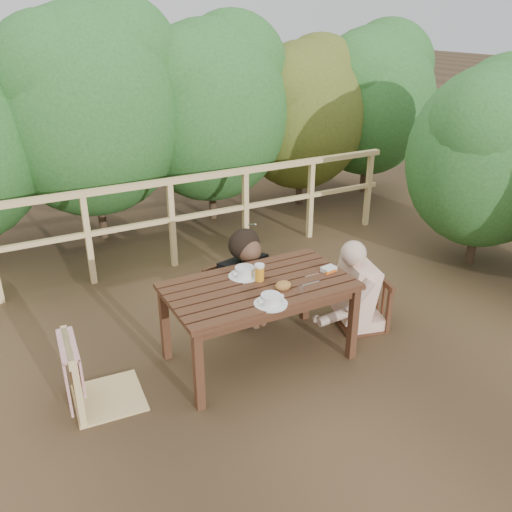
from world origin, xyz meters
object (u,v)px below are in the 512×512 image
soup_near (271,300)px  butter_tub (329,270)px  chair_right (364,283)px  bread_roll (283,286)px  soup_far (245,272)px  woman (232,247)px  table (259,322)px  chair_far (233,272)px  chair_left (101,340)px  diner_right (369,256)px  tumbler (301,291)px  beer_glass (259,273)px

soup_near → butter_tub: size_ratio=2.07×
chair_right → bread_roll: chair_right is taller
chair_right → soup_far: (-1.10, 0.16, 0.29)m
chair_right → woman: bearing=-115.0°
table → butter_tub: 0.71m
chair_far → bread_roll: bearing=-105.2°
chair_right → woman: 1.22m
table → woman: size_ratio=1.07×
chair_right → woman: (-0.93, 0.75, 0.25)m
chair_left → woman: woman is taller
soup_near → diner_right: bearing=15.6°
butter_tub → chair_left: bearing=166.2°
table → butter_tub: size_ratio=12.14×
woman → bread_roll: size_ratio=10.35×
chair_far → chair_right: size_ratio=1.00×
bread_roll → butter_tub: 0.49m
table → soup_near: size_ratio=5.85×
diner_right → soup_near: bearing=119.6°
diner_right → table: bearing=104.9°
chair_far → tumbler: 1.07m
chair_left → butter_tub: bearing=-90.4°
chair_left → butter_tub: size_ratio=8.58×
chair_far → diner_right: size_ratio=0.62×
bread_roll → butter_tub: bread_roll is taller
chair_left → chair_far: (1.36, 0.69, -0.09)m
diner_right → beer_glass: 1.07m
chair_left → tumbler: 1.49m
bread_roll → diner_right: bearing=10.1°
chair_right → woman: size_ratio=0.63×
bread_roll → chair_left: bearing=171.0°
table → chair_right: chair_right is taller
beer_glass → tumbler: (0.18, -0.33, -0.04)m
chair_left → beer_glass: bearing=-86.6°
chair_far → butter_tub: size_ratio=7.13×
table → soup_far: soup_far is taller
diner_right → butter_tub: size_ratio=11.45×
chair_far → soup_far: size_ratio=3.25×
diner_right → bread_roll: 0.98m
chair_right → soup_near: chair_right is taller
table → chair_right: (1.06, 0.02, 0.09)m
chair_far → bread_roll: size_ratio=6.53×
soup_near → tumbler: (0.27, 0.02, -0.01)m
soup_near → chair_left: bearing=162.5°
soup_far → bread_roll: (0.16, -0.33, -0.01)m
chair_left → chair_far: bearing=-59.4°
chair_left → table: bearing=-89.0°
chair_far → beer_glass: bearing=-113.0°
chair_left → woman: (1.36, 0.71, 0.16)m
table → diner_right: (1.09, 0.02, 0.35)m
diner_right → beer_glass: bearing=102.3°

